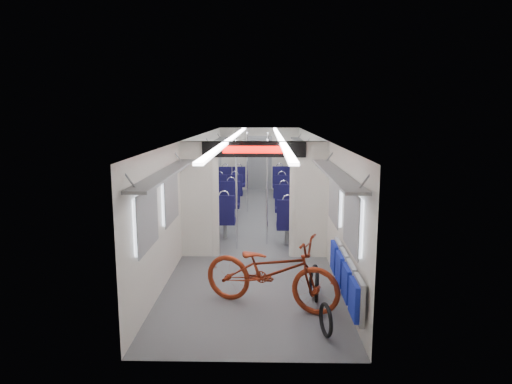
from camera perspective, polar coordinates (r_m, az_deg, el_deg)
carriage at (r=10.68m, az=0.00°, el=2.66°), size 12.00×12.02×2.31m
bicycle at (r=6.81m, az=1.86°, el=-9.85°), size 2.21×1.44×1.10m
flip_bench at (r=6.65m, az=11.09°, el=-10.24°), size 0.12×2.13×0.54m
bike_hoop_a at (r=6.16m, az=8.72°, el=-15.74°), size 0.14×0.45×0.45m
bike_hoop_b at (r=7.15m, az=7.61°, el=-11.84°), size 0.12×0.48×0.47m
bike_hoop_c at (r=7.34m, az=7.24°, el=-11.10°), size 0.21×0.50×0.51m
seat_bay_near_left at (r=11.32m, az=-4.69°, el=-1.78°), size 0.94×2.22×1.14m
seat_bay_near_right at (r=10.84m, az=4.95°, el=-2.33°), size 0.93×2.18×1.13m
seat_bay_far_left at (r=14.80m, az=-3.29°, el=0.97°), size 0.92×2.13×1.12m
seat_bay_far_right at (r=14.51m, az=4.01°, el=0.85°), size 0.95×2.27×1.16m
stanchion_near_left at (r=9.48m, az=-2.45°, el=-0.43°), size 0.04×0.04×2.30m
stanchion_near_right at (r=9.82m, az=1.38°, el=-0.05°), size 0.04×0.04×2.30m
stanchion_far_left at (r=13.06m, az=-1.09°, el=2.44°), size 0.04×0.04×2.30m
stanchion_far_right at (r=12.97m, az=1.44°, el=2.39°), size 0.04×0.04×2.30m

